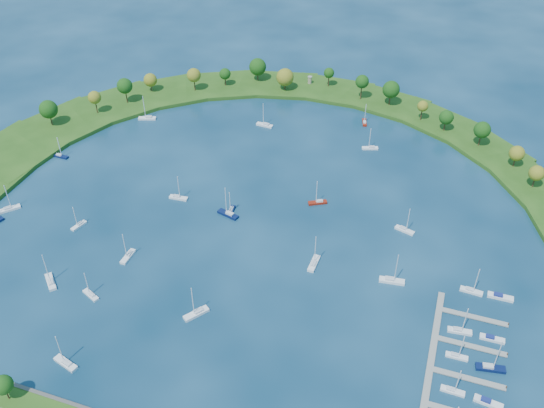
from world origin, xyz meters
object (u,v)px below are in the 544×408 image
(moored_boat_7, at_px, (79,225))
(moored_boat_12, at_px, (365,122))
(moored_boat_1, at_px, (392,280))
(moored_boat_6, at_px, (61,156))
(moored_boat_8, at_px, (91,294))
(harbor_tower, at_px, (310,80))
(docked_boat_10, at_px, (471,290))
(moored_boat_4, at_px, (10,208))
(moored_boat_5, at_px, (314,263))
(dock_system, at_px, (451,392))
(moored_boat_19, at_px, (228,214))
(moored_boat_9, at_px, (196,313))
(docked_boat_8, at_px, (460,330))
(docked_boat_4, at_px, (453,390))
(moored_boat_10, at_px, (265,124))
(moored_boat_11, at_px, (405,229))
(docked_boat_7, at_px, (490,367))
(moored_boat_16, at_px, (128,256))
(moored_boat_13, at_px, (147,118))
(docked_boat_9, at_px, (492,338))
(moored_boat_17, at_px, (50,281))
(moored_boat_18, at_px, (178,197))
(docked_boat_6, at_px, (457,356))
(moored_boat_3, at_px, (370,147))
(docked_boat_11, at_px, (500,297))
(docked_boat_5, at_px, (488,402))
(moored_boat_14, at_px, (318,202))

(moored_boat_7, xyz_separation_m, moored_boat_12, (93.45, 119.65, 0.01))
(moored_boat_1, relative_size, moored_boat_6, 1.21)
(moored_boat_1, relative_size, moored_boat_8, 1.25)
(harbor_tower, height_order, docked_boat_10, docked_boat_10)
(moored_boat_4, distance_m, moored_boat_5, 131.20)
(dock_system, bearing_deg, moored_boat_7, 168.36)
(dock_system, relative_size, moored_boat_1, 6.01)
(moored_boat_12, distance_m, moored_boat_19, 100.94)
(moored_boat_9, bearing_deg, harbor_tower, -140.81)
(moored_boat_8, xyz_separation_m, docked_boat_8, (126.27, 25.62, 0.02))
(docked_boat_4, bearing_deg, moored_boat_19, 151.86)
(moored_boat_10, bearing_deg, moored_boat_8, 87.54)
(docked_boat_10, bearing_deg, docked_boat_8, -92.43)
(moored_boat_7, bearing_deg, moored_boat_11, 124.02)
(docked_boat_7, bearing_deg, moored_boat_16, 166.74)
(moored_boat_13, height_order, docked_boat_9, moored_boat_13)
(moored_boat_9, distance_m, moored_boat_10, 129.61)
(moored_boat_10, bearing_deg, moored_boat_17, 80.23)
(moored_boat_8, height_order, moored_boat_18, moored_boat_18)
(moored_boat_7, distance_m, moored_boat_13, 88.27)
(dock_system, bearing_deg, harbor_tower, 118.08)
(moored_boat_4, bearing_deg, moored_boat_11, -34.80)
(moored_boat_8, xyz_separation_m, docked_boat_6, (126.29, 14.66, -0.01))
(docked_boat_6, bearing_deg, docked_boat_8, 89.27)
(moored_boat_18, bearing_deg, moored_boat_5, -21.32)
(moored_boat_13, distance_m, docked_boat_4, 204.78)
(moored_boat_8, height_order, docked_boat_9, moored_boat_8)
(moored_boat_18, height_order, docked_boat_6, moored_boat_18)
(moored_boat_3, distance_m, moored_boat_5, 87.02)
(moored_boat_16, relative_size, moored_boat_17, 0.92)
(moored_boat_6, distance_m, moored_boat_16, 83.29)
(moored_boat_19, bearing_deg, moored_boat_9, 116.22)
(moored_boat_12, relative_size, moored_boat_18, 0.90)
(harbor_tower, distance_m, moored_boat_16, 162.45)
(moored_boat_5, distance_m, docked_boat_11, 67.62)
(moored_boat_19, relative_size, docked_boat_5, 1.59)
(moored_boat_5, distance_m, moored_boat_13, 136.56)
(moored_boat_17, height_order, docked_boat_4, moored_boat_17)
(moored_boat_7, xyz_separation_m, moored_boat_14, (88.45, 46.25, 0.04))
(moored_boat_1, relative_size, moored_boat_18, 1.15)
(moored_boat_12, height_order, moored_boat_16, moored_boat_16)
(moored_boat_18, height_order, docked_boat_4, moored_boat_18)
(moored_boat_3, relative_size, moored_boat_6, 1.02)
(moored_boat_17, distance_m, docked_boat_10, 152.90)
(moored_boat_10, height_order, moored_boat_17, moored_boat_17)
(moored_boat_7, distance_m, docked_boat_10, 155.19)
(moored_boat_10, bearing_deg, docked_boat_11, 150.09)
(docked_boat_8, bearing_deg, docked_boat_6, -95.68)
(moored_boat_1, bearing_deg, moored_boat_12, 100.06)
(moored_boat_10, relative_size, moored_boat_19, 0.92)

